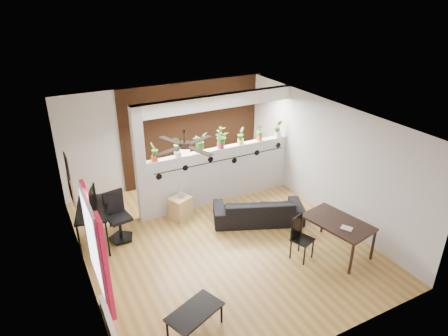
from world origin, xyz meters
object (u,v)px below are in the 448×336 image
(computer_desk, at_px, (93,211))
(coffee_table, at_px, (195,313))
(ceiling_fan, at_px, (185,147))
(sofa, at_px, (258,210))
(dining_table, at_px, (338,225))
(cup, at_px, (182,195))
(potted_plant_1, at_px, (177,146))
(office_chair, at_px, (118,219))
(potted_plant_3, at_px, (221,138))
(folding_chair, at_px, (299,234))
(cube_shelf, at_px, (181,208))
(potted_plant_6, at_px, (278,128))
(potted_plant_4, at_px, (241,135))
(potted_plant_2, at_px, (200,142))
(potted_plant_0, at_px, (154,151))
(potted_plant_5, at_px, (260,132))

(computer_desk, xyz_separation_m, coffee_table, (0.85, -3.00, -0.38))
(ceiling_fan, bearing_deg, sofa, 16.48)
(dining_table, bearing_deg, cup, 130.24)
(potted_plant_1, relative_size, sofa, 0.25)
(cup, height_order, office_chair, office_chair)
(potted_plant_1, height_order, potted_plant_3, potted_plant_3)
(office_chair, xyz_separation_m, folding_chair, (2.88, -2.19, 0.07))
(cube_shelf, bearing_deg, ceiling_fan, -128.09)
(cube_shelf, bearing_deg, potted_plant_1, 46.69)
(ceiling_fan, distance_m, folding_chair, 2.75)
(ceiling_fan, bearing_deg, office_chair, 127.20)
(potted_plant_6, height_order, coffee_table, potted_plant_6)
(potted_plant_4, bearing_deg, potted_plant_2, 180.00)
(cup, relative_size, coffee_table, 0.13)
(potted_plant_0, height_order, coffee_table, potted_plant_0)
(potted_plant_2, xyz_separation_m, office_chair, (-2.07, -0.49, -1.13))
(potted_plant_4, xyz_separation_m, folding_chair, (-0.24, -2.68, -1.05))
(potted_plant_6, distance_m, cube_shelf, 3.08)
(sofa, relative_size, folding_chair, 2.11)
(office_chair, relative_size, coffee_table, 1.07)
(potted_plant_2, distance_m, folding_chair, 3.00)
(potted_plant_3, bearing_deg, computer_desk, -172.00)
(cup, bearing_deg, potted_plant_0, 142.65)
(potted_plant_0, height_order, cube_shelf, potted_plant_0)
(potted_plant_4, height_order, dining_table, potted_plant_4)
(potted_plant_4, bearing_deg, potted_plant_3, -180.00)
(cup, distance_m, coffee_table, 3.28)
(potted_plant_5, distance_m, dining_table, 3.04)
(potted_plant_3, height_order, dining_table, potted_plant_3)
(potted_plant_2, bearing_deg, potted_plant_5, -0.00)
(ceiling_fan, xyz_separation_m, cube_shelf, (0.42, 1.46, -2.06))
(potted_plant_2, height_order, office_chair, potted_plant_2)
(sofa, distance_m, cup, 1.70)
(ceiling_fan, height_order, folding_chair, ceiling_fan)
(office_chair, bearing_deg, potted_plant_2, 13.28)
(computer_desk, bearing_deg, potted_plant_0, 16.25)
(coffee_table, bearing_deg, cube_shelf, 71.77)
(potted_plant_5, xyz_separation_m, coffee_table, (-3.26, -3.43, -1.20))
(ceiling_fan, bearing_deg, cube_shelf, 74.12)
(potted_plant_0, xyz_separation_m, potted_plant_2, (1.05, 0.00, 0.01))
(potted_plant_3, xyz_separation_m, folding_chair, (0.28, -2.68, -1.08))
(cup, height_order, computer_desk, computer_desk)
(potted_plant_1, distance_m, coffee_table, 3.83)
(potted_plant_6, bearing_deg, potted_plant_0, 180.00)
(sofa, relative_size, dining_table, 1.34)
(potted_plant_2, distance_m, potted_plant_6, 2.11)
(potted_plant_5, relative_size, office_chair, 0.37)
(ceiling_fan, relative_size, potted_plant_2, 2.67)
(potted_plant_3, height_order, potted_plant_5, potted_plant_3)
(potted_plant_6, bearing_deg, potted_plant_1, 180.00)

